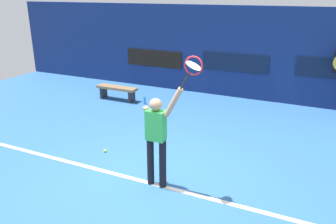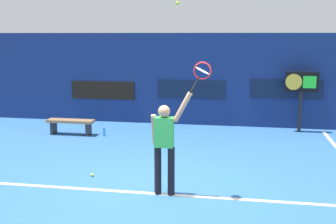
% 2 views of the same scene
% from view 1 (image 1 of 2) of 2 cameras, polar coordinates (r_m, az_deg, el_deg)
% --- Properties ---
extents(ground_plane, '(18.00, 18.00, 0.00)m').
position_cam_1_polar(ground_plane, '(6.79, -2.62, -10.67)').
color(ground_plane, '#2D609E').
extents(back_wall, '(18.00, 0.20, 2.98)m').
position_cam_1_polar(back_wall, '(11.60, 11.33, 9.71)').
color(back_wall, navy).
rests_on(back_wall, ground_plane).
extents(sponsor_banner_center, '(2.20, 0.03, 0.60)m').
position_cam_1_polar(sponsor_banner_center, '(11.54, 11.08, 8.09)').
color(sponsor_banner_center, '#0C1933').
extents(sponsor_banner_portside, '(2.20, 0.03, 0.60)m').
position_cam_1_polar(sponsor_banner_portside, '(12.63, -2.36, 8.94)').
color(sponsor_banner_portside, black).
extents(sponsor_banner_starboard, '(2.20, 0.03, 0.60)m').
position_cam_1_polar(sponsor_banner_starboard, '(11.19, 26.18, 6.46)').
color(sponsor_banner_starboard, '#0C1933').
extents(court_baseline, '(10.00, 0.10, 0.01)m').
position_cam_1_polar(court_baseline, '(6.59, -3.68, -11.62)').
color(court_baseline, white).
rests_on(court_baseline, ground_plane).
extents(tennis_player, '(0.75, 0.31, 1.94)m').
position_cam_1_polar(tennis_player, '(6.05, -1.93, -3.89)').
color(tennis_player, black).
rests_on(tennis_player, ground_plane).
extents(tennis_racket, '(0.43, 0.27, 0.61)m').
position_cam_1_polar(tennis_racket, '(5.39, 4.11, 7.43)').
color(tennis_racket, black).
extents(court_bench, '(1.40, 0.36, 0.45)m').
position_cam_1_polar(court_bench, '(11.34, -8.50, 3.67)').
color(court_bench, olive).
rests_on(court_bench, ground_plane).
extents(water_bottle, '(0.07, 0.07, 0.24)m').
position_cam_1_polar(water_bottle, '(10.89, -3.93, 1.96)').
color(water_bottle, '#338CD8').
rests_on(water_bottle, ground_plane).
extents(spare_ball, '(0.07, 0.07, 0.07)m').
position_cam_1_polar(spare_ball, '(7.82, -10.47, -6.38)').
color(spare_ball, '#CCE033').
rests_on(spare_ball, ground_plane).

